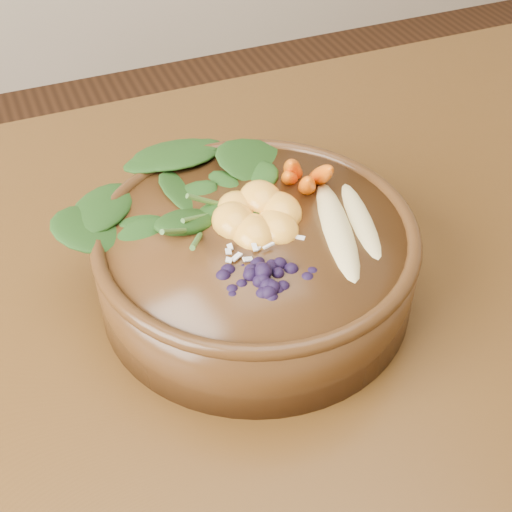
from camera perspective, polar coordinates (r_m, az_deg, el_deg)
dining_table at (r=0.87m, az=5.42°, el=-5.34°), size 1.60×0.90×0.75m
stoneware_bowl at (r=0.74m, az=0.00°, el=-0.58°), size 0.41×0.41×0.09m
kale_heap at (r=0.74m, az=-4.21°, el=6.66°), size 0.26×0.25×0.05m
carrot_cluster at (r=0.76m, az=4.08°, el=9.07°), size 0.09×0.09×0.09m
banana_halves at (r=0.71m, az=7.55°, el=3.51°), size 0.10×0.18×0.03m
mandarin_cluster at (r=0.71m, az=0.08°, el=4.20°), size 0.12×0.13×0.04m
blueberry_pile at (r=0.64m, az=0.65°, el=-0.25°), size 0.18×0.16×0.04m
coconut_flakes at (r=0.69m, az=0.30°, el=1.14°), size 0.12×0.11×0.01m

